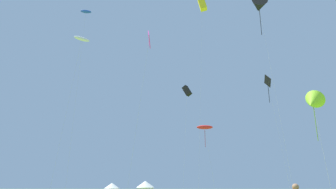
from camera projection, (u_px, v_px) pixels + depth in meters
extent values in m
ellipsoid|color=white|center=(82.00, 39.00, 45.56)|extent=(2.44, 2.26, 0.79)
cylinder|color=#B2B2B7|center=(66.00, 112.00, 41.66)|extent=(1.92, 1.63, 22.40)
ellipsoid|color=red|center=(205.00, 127.00, 54.42)|extent=(2.90, 1.28, 0.84)
cylinder|color=maroon|center=(205.00, 139.00, 53.85)|extent=(0.07, 0.07, 2.92)
cylinder|color=#B2B2B7|center=(210.00, 161.00, 52.34)|extent=(1.43, 0.88, 11.57)
ellipsoid|color=blue|center=(86.00, 12.00, 56.52)|extent=(2.02, 1.21, 0.66)
cylinder|color=#B2B2B7|center=(76.00, 96.00, 51.58)|extent=(0.63, 0.84, 32.15)
cone|color=#99DB2D|center=(313.00, 102.00, 25.83)|extent=(2.57, 2.57, 2.09)
cylinder|color=olive|center=(316.00, 124.00, 25.32)|extent=(0.05, 0.05, 2.78)
cylinder|color=#B2B2B7|center=(323.00, 152.00, 24.30)|extent=(0.27, 0.73, 8.36)
cone|color=black|center=(259.00, 6.00, 49.42)|extent=(2.64, 3.02, 3.09)
cylinder|color=black|center=(261.00, 22.00, 48.59)|extent=(0.08, 0.08, 4.50)
cylinder|color=#B2B2B7|center=(275.00, 91.00, 44.23)|extent=(1.67, 2.13, 29.22)
cube|color=black|center=(187.00, 91.00, 63.44)|extent=(2.19, 1.80, 2.31)
cylinder|color=#B2B2B7|center=(185.00, 140.00, 59.85)|extent=(1.12, 1.53, 20.36)
cube|color=#E02DA3|center=(149.00, 39.00, 42.77)|extent=(0.42, 2.72, 2.71)
cylinder|color=#B2B2B7|center=(138.00, 114.00, 39.55)|extent=(2.35, 0.63, 21.05)
cube|color=black|center=(268.00, 81.00, 63.62)|extent=(0.97, 2.88, 2.80)
cylinder|color=black|center=(269.00, 93.00, 62.87)|extent=(0.09, 0.09, 3.85)
cylinder|color=#B2B2B7|center=(279.00, 135.00, 59.95)|extent=(2.11, 0.97, 22.35)
cube|color=yellow|center=(202.00, 4.00, 63.20)|extent=(1.95, 1.45, 2.79)
cylinder|color=#B2B2B7|center=(201.00, 91.00, 57.67)|extent=(1.89, 0.65, 37.18)
sphere|color=#9E7051|center=(296.00, 187.00, 10.38)|extent=(0.22, 0.22, 0.22)
cone|color=white|center=(112.00, 186.00, 75.64)|extent=(3.73, 3.73, 1.31)
cone|color=white|center=(145.00, 184.00, 75.34)|extent=(4.46, 4.46, 1.56)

